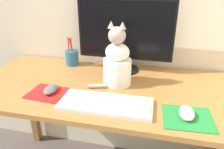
% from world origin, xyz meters
% --- Properties ---
extents(desk, '(1.45, 0.64, 0.72)m').
position_xyz_m(desk, '(0.00, 0.00, 0.63)').
color(desk, '#A87038').
rests_on(desk, ground_plane).
extents(monitor, '(0.54, 0.17, 0.41)m').
position_xyz_m(monitor, '(0.04, 0.23, 0.95)').
color(monitor, black).
rests_on(monitor, desk).
extents(keyboard, '(0.41, 0.17, 0.02)m').
position_xyz_m(keyboard, '(0.03, -0.18, 0.73)').
color(keyboard, silver).
rests_on(keyboard, desk).
extents(mousepad_left, '(0.19, 0.17, 0.00)m').
position_xyz_m(mousepad_left, '(-0.28, -0.14, 0.72)').
color(mousepad_left, red).
rests_on(mousepad_left, desk).
extents(mousepad_right, '(0.21, 0.19, 0.00)m').
position_xyz_m(mousepad_right, '(0.37, -0.20, 0.72)').
color(mousepad_right, '#238438').
rests_on(mousepad_right, desk).
extents(computer_mouse_left, '(0.06, 0.10, 0.03)m').
position_xyz_m(computer_mouse_left, '(-0.26, -0.13, 0.74)').
color(computer_mouse_left, slate).
rests_on(computer_mouse_left, mousepad_left).
extents(computer_mouse_right, '(0.06, 0.10, 0.03)m').
position_xyz_m(computer_mouse_right, '(0.37, -0.19, 0.74)').
color(computer_mouse_right, white).
rests_on(computer_mouse_right, mousepad_right).
extents(cat, '(0.21, 0.17, 0.33)m').
position_xyz_m(cat, '(0.03, 0.04, 0.84)').
color(cat, white).
rests_on(cat, desk).
extents(pen_cup, '(0.08, 0.08, 0.18)m').
position_xyz_m(pen_cup, '(-0.30, 0.24, 0.77)').
color(pen_cup, '#286089').
rests_on(pen_cup, desk).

